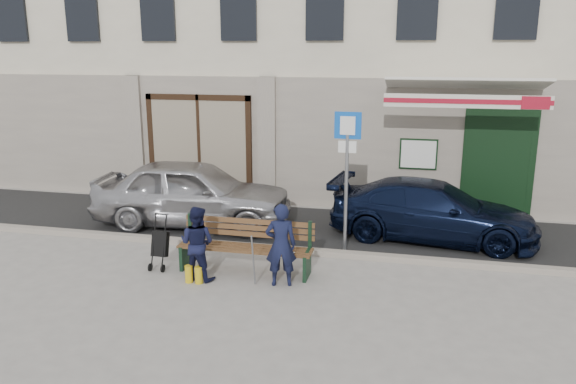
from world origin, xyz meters
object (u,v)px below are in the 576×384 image
(parking_sign, at_px, (347,159))
(bench, at_px, (243,247))
(woman, at_px, (197,243))
(stroller, at_px, (160,245))
(car_navy, at_px, (433,211))
(man, at_px, (281,245))
(car_silver, at_px, (193,193))

(parking_sign, xyz_separation_m, bench, (-1.64, -1.46, -1.38))
(woman, height_order, stroller, woman)
(car_navy, height_order, stroller, car_navy)
(car_navy, xyz_separation_m, stroller, (-4.81, -2.75, -0.17))
(parking_sign, xyz_separation_m, man, (-0.84, -1.87, -1.13))
(bench, bearing_deg, stroller, -173.76)
(man, bearing_deg, parking_sign, -128.73)
(car_navy, relative_size, stroller, 4.28)
(car_silver, relative_size, car_navy, 1.04)
(car_navy, xyz_separation_m, woman, (-3.96, -3.07, 0.04))
(parking_sign, height_order, man, parking_sign)
(car_silver, distance_m, man, 3.90)
(bench, distance_m, stroller, 1.51)
(car_silver, xyz_separation_m, stroller, (0.40, -2.56, -0.31))
(car_silver, bearing_deg, woman, -161.47)
(car_navy, distance_m, woman, 5.01)
(woman, bearing_deg, bench, -135.51)
(bench, distance_m, woman, 0.84)
(parking_sign, xyz_separation_m, woman, (-2.29, -1.94, -1.19))
(bench, relative_size, man, 1.69)
(bench, xyz_separation_m, man, (0.80, -0.42, 0.25))
(car_navy, relative_size, parking_sign, 1.54)
(woman, bearing_deg, car_navy, -134.50)
(bench, relative_size, stroller, 2.44)
(car_navy, bearing_deg, woman, 134.71)
(car_silver, bearing_deg, parking_sign, -109.83)
(parking_sign, distance_m, man, 2.34)
(parking_sign, relative_size, woman, 2.11)
(woman, bearing_deg, car_silver, -58.84)
(car_silver, relative_size, woman, 3.39)
(parking_sign, relative_size, man, 1.93)
(man, bearing_deg, car_navy, -144.53)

